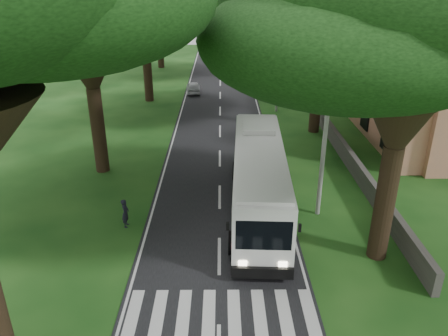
# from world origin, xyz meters

# --- Properties ---
(ground) EXTENTS (140.00, 140.00, 0.00)m
(ground) POSITION_xyz_m (0.00, 0.00, 0.00)
(ground) COLOR #143F12
(ground) RESTS_ON ground
(road) EXTENTS (8.00, 120.00, 0.04)m
(road) POSITION_xyz_m (0.00, 25.00, 0.01)
(road) COLOR black
(road) RESTS_ON ground
(crosswalk) EXTENTS (8.00, 3.00, 0.01)m
(crosswalk) POSITION_xyz_m (0.00, -2.00, 0.00)
(crosswalk) COLOR silver
(crosswalk) RESTS_ON ground
(property_wall) EXTENTS (0.35, 50.00, 1.20)m
(property_wall) POSITION_xyz_m (9.00, 24.00, 0.60)
(property_wall) COLOR #383533
(property_wall) RESTS_ON ground
(church) EXTENTS (14.00, 24.00, 11.60)m
(church) POSITION_xyz_m (17.86, 21.55, 4.91)
(church) COLOR tan
(church) RESTS_ON ground
(pole_near) EXTENTS (1.60, 0.24, 8.00)m
(pole_near) POSITION_xyz_m (5.50, 6.00, 4.18)
(pole_near) COLOR gray
(pole_near) RESTS_ON ground
(pole_mid) EXTENTS (1.60, 0.24, 8.00)m
(pole_mid) POSITION_xyz_m (5.50, 26.00, 4.18)
(pole_mid) COLOR gray
(pole_mid) RESTS_ON ground
(pole_far) EXTENTS (1.60, 0.24, 8.00)m
(pole_far) POSITION_xyz_m (5.50, 46.00, 4.18)
(pole_far) COLOR gray
(pole_far) RESTS_ON ground
(tree_r_near) EXTENTS (15.02, 15.02, 14.55)m
(tree_r_near) POSITION_xyz_m (7.50, 2.00, 11.27)
(tree_r_near) COLOR black
(tree_r_near) RESTS_ON ground
(coach_bus) EXTENTS (3.51, 12.99, 3.80)m
(coach_bus) POSITION_xyz_m (2.18, 6.49, 2.04)
(coach_bus) COLOR white
(coach_bus) RESTS_ON ground
(distant_car_a) EXTENTS (1.81, 3.82, 1.26)m
(distant_car_a) POSITION_xyz_m (-3.00, 33.09, 0.66)
(distant_car_a) COLOR #BABBC0
(distant_car_a) RESTS_ON road
(distant_car_b) EXTENTS (2.72, 4.58, 1.43)m
(distant_car_b) POSITION_xyz_m (-0.90, 54.85, 0.74)
(distant_car_b) COLOR navy
(distant_car_b) RESTS_ON road
(pedestrian) EXTENTS (0.38, 0.58, 1.58)m
(pedestrian) POSITION_xyz_m (-4.96, 4.74, 0.79)
(pedestrian) COLOR black
(pedestrian) RESTS_ON ground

